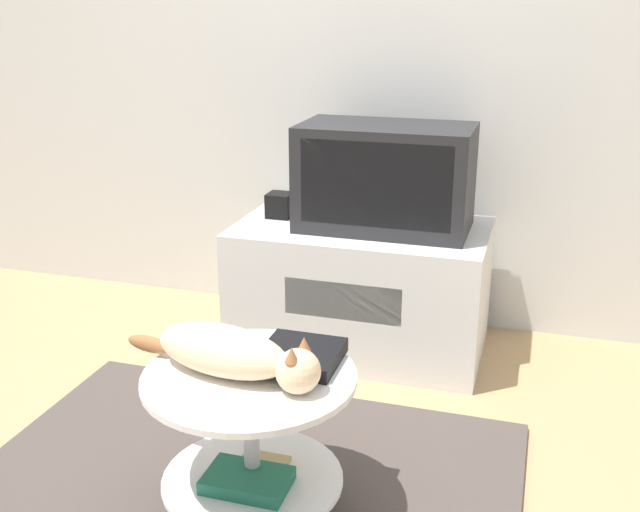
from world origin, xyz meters
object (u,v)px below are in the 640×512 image
at_px(speaker, 280,205).
at_px(dvd_box, 301,355).
at_px(tv, 385,177).
at_px(cat, 232,353).

relative_size(speaker, dvd_box, 0.48).
distance_m(tv, cat, 1.24).
bearing_deg(speaker, tv, -3.68).
bearing_deg(tv, cat, -96.60).
bearing_deg(dvd_box, tv, 90.43).
height_order(tv, dvd_box, tv).
height_order(tv, speaker, tv).
height_order(speaker, cat, speaker).
xyz_separation_m(tv, speaker, (-0.45, 0.03, -0.16)).
height_order(dvd_box, cat, cat).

